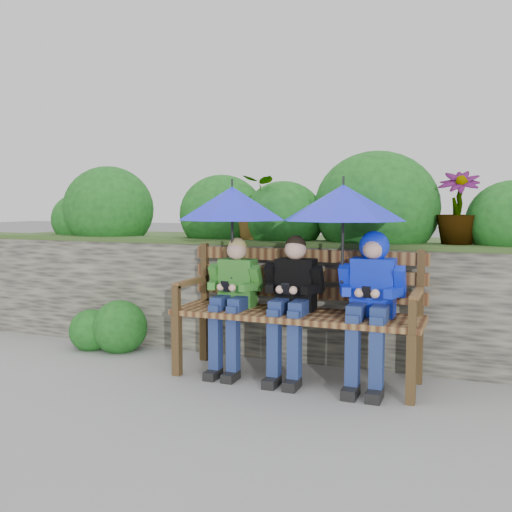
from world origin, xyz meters
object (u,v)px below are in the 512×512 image
at_px(park_bench, 298,304).
at_px(umbrella_left, 232,203).
at_px(boy_right, 371,294).
at_px(umbrella_right, 343,203).
at_px(boy_left, 233,295).
at_px(boy_middle, 292,297).

bearing_deg(park_bench, umbrella_left, -174.37).
distance_m(boy_right, umbrella_right, 0.70).
xyz_separation_m(boy_left, umbrella_left, (-0.02, 0.03, 0.73)).
relative_size(boy_left, umbrella_right, 1.18).
bearing_deg(boy_right, boy_middle, -179.20).
height_order(park_bench, boy_middle, boy_middle).
height_order(boy_right, umbrella_right, umbrella_right).
relative_size(boy_middle, umbrella_left, 1.25).
height_order(park_bench, umbrella_right, umbrella_right).
relative_size(boy_right, umbrella_right, 1.26).
distance_m(park_bench, boy_right, 0.59).
xyz_separation_m(boy_left, umbrella_right, (0.88, 0.02, 0.73)).
distance_m(park_bench, boy_middle, 0.11).
bearing_deg(park_bench, boy_middle, -105.83).
xyz_separation_m(park_bench, boy_left, (-0.52, -0.08, 0.05)).
distance_m(boy_left, umbrella_right, 1.14).
height_order(umbrella_left, umbrella_right, umbrella_right).
bearing_deg(umbrella_right, boy_left, -178.50).
relative_size(park_bench, umbrella_left, 2.17).
relative_size(boy_left, umbrella_left, 1.22).
distance_m(boy_left, boy_middle, 0.50).
height_order(boy_left, umbrella_right, umbrella_right).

